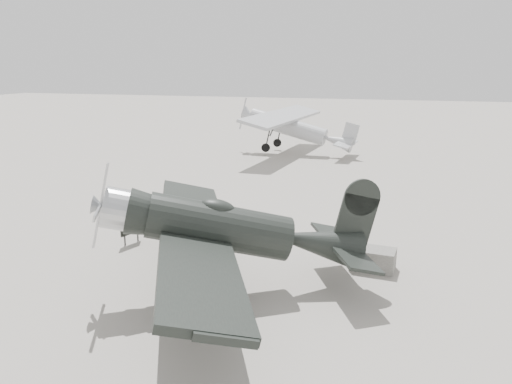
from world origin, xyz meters
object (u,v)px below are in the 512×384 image
at_px(highwing_monoplane, 292,124).
at_px(sign_board, 130,223).
at_px(equipment_block, 373,259).
at_px(lowwing_monoplane, 232,230).

xyz_separation_m(highwing_monoplane, sign_board, (-1.87, -20.70, -1.44)).
xyz_separation_m(equipment_block, sign_board, (-9.05, 0.00, 0.46)).
bearing_deg(lowwing_monoplane, equipment_block, 11.15).
distance_m(lowwing_monoplane, sign_board, 5.98).
height_order(lowwing_monoplane, equipment_block, lowwing_monoplane).
height_order(lowwing_monoplane, highwing_monoplane, lowwing_monoplane).
bearing_deg(sign_board, lowwing_monoplane, -10.32).
height_order(highwing_monoplane, sign_board, highwing_monoplane).
bearing_deg(equipment_block, sign_board, 180.00).
bearing_deg(equipment_block, lowwing_monoplane, -143.68).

